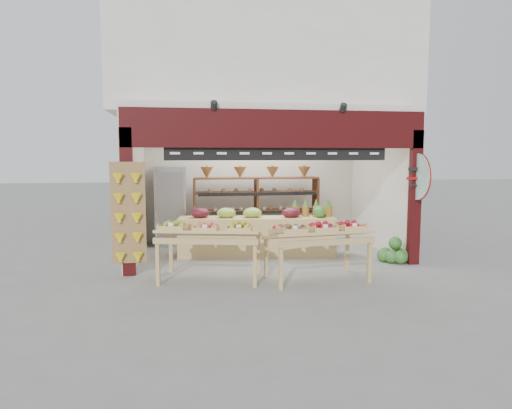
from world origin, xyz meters
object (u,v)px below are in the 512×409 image
at_px(mid_counter, 256,235).
at_px(display_table_left, 204,231).
at_px(back_shelving, 256,197).
at_px(refrigerator, 171,206).
at_px(watermelon_pile, 394,254).
at_px(cardboard_stack, 218,244).
at_px(display_table_right, 317,232).

bearing_deg(mid_counter, display_table_left, -125.55).
bearing_deg(display_table_left, mid_counter, 54.45).
xyz_separation_m(back_shelving, refrigerator, (-2.08, 0.13, -0.19)).
xyz_separation_m(back_shelving, display_table_left, (-1.44, -3.15, -0.30)).
bearing_deg(refrigerator, watermelon_pile, -29.36).
relative_size(refrigerator, cardboard_stack, 2.00).
height_order(mid_counter, display_table_right, display_table_right).
height_order(cardboard_stack, mid_counter, mid_counter).
relative_size(back_shelving, watermelon_pile, 4.70).
relative_size(cardboard_stack, display_table_right, 0.53).
height_order(back_shelving, mid_counter, back_shelving).
bearing_deg(display_table_right, back_shelving, 97.76).
xyz_separation_m(cardboard_stack, display_table_left, (-0.39, -1.91, 0.61)).
relative_size(refrigerator, mid_counter, 0.56).
distance_m(mid_counter, watermelon_pile, 2.88).
relative_size(refrigerator, watermelon_pile, 2.89).
relative_size(display_table_left, display_table_right, 1.07).
bearing_deg(back_shelving, refrigerator, 176.53).
relative_size(cardboard_stack, watermelon_pile, 1.45).
height_order(refrigerator, mid_counter, refrigerator).
relative_size(mid_counter, display_table_right, 1.91).
bearing_deg(refrigerator, display_table_right, -54.51).
height_order(cardboard_stack, display_table_left, display_table_left).
xyz_separation_m(refrigerator, cardboard_stack, (1.04, -1.36, -0.71)).
xyz_separation_m(mid_counter, watermelon_pile, (2.68, -1.02, -0.29)).
bearing_deg(watermelon_pile, back_shelving, 134.60).
relative_size(back_shelving, display_table_left, 1.61).
bearing_deg(display_table_left, display_table_right, -11.99).
distance_m(back_shelving, display_table_right, 3.60).
bearing_deg(refrigerator, mid_counter, -40.07).
relative_size(display_table_left, watermelon_pile, 2.92).
bearing_deg(cardboard_stack, watermelon_pile, -19.67).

